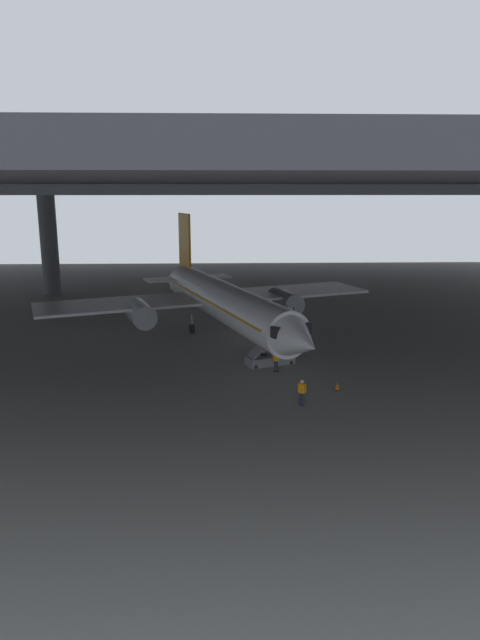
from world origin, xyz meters
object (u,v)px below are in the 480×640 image
(boarding_stairs, at_px, (271,355))
(baggage_tug, at_px, (240,304))
(airplane_main, at_px, (222,301))
(crew_worker_by_stairs, at_px, (276,359))
(crew_worker_near_nose, at_px, (302,391))
(traffic_cone_orange, at_px, (337,386))

(boarding_stairs, xyz_separation_m, baggage_tug, (-1.62, 20.96, -0.19))
(boarding_stairs, bearing_deg, airplane_main, 113.23)
(boarding_stairs, relative_size, baggage_tug, 1.95)
(airplane_main, bearing_deg, crew_worker_by_stairs, -69.61)
(crew_worker_near_nose, distance_m, baggage_tug, 29.84)
(airplane_main, xyz_separation_m, crew_worker_by_stairs, (3.96, -10.66, -2.36))
(airplane_main, height_order, boarding_stairs, airplane_main)
(crew_worker_near_nose, xyz_separation_m, baggage_tug, (-2.79, 29.71, -0.48))
(crew_worker_by_stairs, bearing_deg, traffic_cone_orange, -46.50)
(crew_worker_near_nose, bearing_deg, traffic_cone_orange, 44.68)
(crew_worker_near_nose, bearing_deg, boarding_stairs, 97.60)
(crew_worker_near_nose, distance_m, traffic_cone_orange, 4.05)
(crew_worker_near_nose, height_order, crew_worker_by_stairs, crew_worker_near_nose)
(crew_worker_near_nose, bearing_deg, crew_worker_by_stairs, 97.89)
(airplane_main, relative_size, baggage_tug, 14.27)
(crew_worker_near_nose, distance_m, crew_worker_by_stairs, 6.85)
(airplane_main, distance_m, traffic_cone_orange, 16.84)
(airplane_main, bearing_deg, traffic_cone_orange, -62.14)
(crew_worker_by_stairs, distance_m, baggage_tug, 23.00)
(boarding_stairs, bearing_deg, traffic_cone_orange, -56.00)
(crew_worker_near_nose, relative_size, baggage_tug, 0.76)
(crew_worker_near_nose, xyz_separation_m, traffic_cone_orange, (2.84, 2.81, -0.71))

